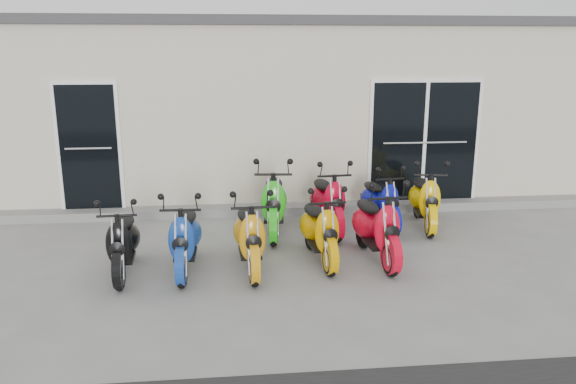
% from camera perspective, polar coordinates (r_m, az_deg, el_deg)
% --- Properties ---
extents(ground, '(80.00, 80.00, 0.00)m').
position_cam_1_polar(ground, '(7.99, 0.44, -6.28)').
color(ground, gray).
rests_on(ground, ground).
extents(building, '(14.00, 6.00, 3.20)m').
position_cam_1_polar(building, '(12.72, -2.15, 8.87)').
color(building, beige).
rests_on(building, ground).
extents(roof_cap, '(14.20, 6.20, 0.16)m').
position_cam_1_polar(roof_cap, '(12.67, -2.22, 16.45)').
color(roof_cap, '#3F3F42').
rests_on(roof_cap, building).
extents(front_step, '(14.00, 0.40, 0.15)m').
position_cam_1_polar(front_step, '(9.88, -0.84, -1.76)').
color(front_step, gray).
rests_on(front_step, ground).
extents(door_left, '(1.07, 0.08, 2.22)m').
position_cam_1_polar(door_left, '(10.01, -19.57, 4.59)').
color(door_left, black).
rests_on(door_left, front_step).
extents(door_right, '(2.02, 0.08, 2.22)m').
position_cam_1_polar(door_right, '(10.31, 13.66, 5.27)').
color(door_right, black).
rests_on(door_right, front_step).
extents(scooter_front_black, '(0.61, 1.51, 1.09)m').
position_cam_1_polar(scooter_front_black, '(7.42, -16.47, -4.07)').
color(scooter_front_black, black).
rests_on(scooter_front_black, ground).
extents(scooter_front_blue, '(0.61, 1.57, 1.15)m').
position_cam_1_polar(scooter_front_blue, '(7.33, -10.45, -3.71)').
color(scooter_front_blue, navy).
rests_on(scooter_front_blue, ground).
extents(scooter_front_orange_a, '(0.68, 1.62, 1.17)m').
position_cam_1_polar(scooter_front_orange_a, '(7.27, -3.96, -3.56)').
color(scooter_front_orange_a, orange).
rests_on(scooter_front_orange_a, ground).
extents(scooter_front_orange_b, '(0.71, 1.59, 1.14)m').
position_cam_1_polar(scooter_front_orange_b, '(7.54, 3.23, -3.01)').
color(scooter_front_orange_b, '#D39300').
rests_on(scooter_front_orange_b, ground).
extents(scooter_front_red, '(0.75, 1.69, 1.21)m').
position_cam_1_polar(scooter_front_red, '(7.65, 8.98, -2.64)').
color(scooter_front_red, red).
rests_on(scooter_front_red, ground).
extents(scooter_back_green, '(0.79, 1.79, 1.28)m').
position_cam_1_polar(scooter_back_green, '(8.67, -1.45, -0.19)').
color(scooter_back_green, green).
rests_on(scooter_back_green, ground).
extents(scooter_back_red, '(0.73, 1.68, 1.21)m').
position_cam_1_polar(scooter_back_red, '(8.83, 4.06, -0.19)').
color(scooter_back_red, '#B9031E').
rests_on(scooter_back_red, ground).
extents(scooter_back_blue, '(0.74, 1.53, 1.09)m').
position_cam_1_polar(scooter_back_blue, '(9.11, 9.37, -0.29)').
color(scooter_back_blue, '#091094').
rests_on(scooter_back_blue, ground).
extents(scooter_back_yellow, '(0.80, 1.66, 1.17)m').
position_cam_1_polar(scooter_back_yellow, '(9.26, 13.74, -0.00)').
color(scooter_back_yellow, '#EDBB00').
rests_on(scooter_back_yellow, ground).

